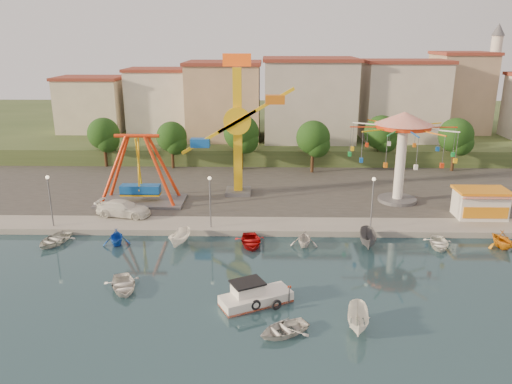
{
  "coord_description": "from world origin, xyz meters",
  "views": [
    {
      "loc": [
        -2.48,
        -33.74,
        18.98
      ],
      "look_at": [
        -3.47,
        14.0,
        4.0
      ],
      "focal_mm": 35.0,
      "sensor_mm": 36.0,
      "label": 1
    }
  ],
  "objects_px": {
    "wave_swinger": "(403,137)",
    "rowboat_a": "(123,285)",
    "van": "(124,208)",
    "kamikaze_tower": "(241,131)",
    "pirate_ship_ride": "(139,171)",
    "cabin_motorboat": "(254,297)",
    "skiff": "(358,320)"
  },
  "relations": [
    {
      "from": "pirate_ship_ride",
      "to": "van",
      "type": "height_order",
      "value": "pirate_ship_ride"
    },
    {
      "from": "wave_swinger",
      "to": "rowboat_a",
      "type": "distance_m",
      "value": 34.37
    },
    {
      "from": "pirate_ship_ride",
      "to": "wave_swinger",
      "type": "relative_size",
      "value": 0.86
    },
    {
      "from": "rowboat_a",
      "to": "van",
      "type": "height_order",
      "value": "van"
    },
    {
      "from": "kamikaze_tower",
      "to": "rowboat_a",
      "type": "relative_size",
      "value": 4.25
    },
    {
      "from": "rowboat_a",
      "to": "van",
      "type": "bearing_deg",
      "value": 83.86
    },
    {
      "from": "pirate_ship_ride",
      "to": "kamikaze_tower",
      "type": "height_order",
      "value": "kamikaze_tower"
    },
    {
      "from": "pirate_ship_ride",
      "to": "cabin_motorboat",
      "type": "relative_size",
      "value": 1.77
    },
    {
      "from": "kamikaze_tower",
      "to": "van",
      "type": "relative_size",
      "value": 2.87
    },
    {
      "from": "van",
      "to": "pirate_ship_ride",
      "type": "bearing_deg",
      "value": 0.07
    },
    {
      "from": "wave_swinger",
      "to": "kamikaze_tower",
      "type": "bearing_deg",
      "value": 172.63
    },
    {
      "from": "pirate_ship_ride",
      "to": "kamikaze_tower",
      "type": "bearing_deg",
      "value": 16.47
    },
    {
      "from": "cabin_motorboat",
      "to": "wave_swinger",
      "type": "bearing_deg",
      "value": 27.37
    },
    {
      "from": "skiff",
      "to": "van",
      "type": "bearing_deg",
      "value": 145.33
    },
    {
      "from": "van",
      "to": "kamikaze_tower",
      "type": "bearing_deg",
      "value": -47.46
    },
    {
      "from": "kamikaze_tower",
      "to": "skiff",
      "type": "relative_size",
      "value": 4.35
    },
    {
      "from": "wave_swinger",
      "to": "skiff",
      "type": "bearing_deg",
      "value": -109.22
    },
    {
      "from": "cabin_motorboat",
      "to": "van",
      "type": "height_order",
      "value": "van"
    },
    {
      "from": "wave_swinger",
      "to": "rowboat_a",
      "type": "bearing_deg",
      "value": -141.97
    },
    {
      "from": "cabin_motorboat",
      "to": "rowboat_a",
      "type": "xyz_separation_m",
      "value": [
        -10.29,
        1.86,
        -0.1
      ]
    },
    {
      "from": "pirate_ship_ride",
      "to": "van",
      "type": "bearing_deg",
      "value": -99.65
    },
    {
      "from": "rowboat_a",
      "to": "skiff",
      "type": "xyz_separation_m",
      "value": [
        17.39,
        -5.13,
        0.33
      ]
    },
    {
      "from": "kamikaze_tower",
      "to": "pirate_ship_ride",
      "type": "bearing_deg",
      "value": -163.53
    },
    {
      "from": "pirate_ship_ride",
      "to": "kamikaze_tower",
      "type": "relative_size",
      "value": 0.61
    },
    {
      "from": "kamikaze_tower",
      "to": "van",
      "type": "distance_m",
      "value": 16.13
    },
    {
      "from": "pirate_ship_ride",
      "to": "van",
      "type": "xyz_separation_m",
      "value": [
        -0.77,
        -4.5,
        -2.96
      ]
    },
    {
      "from": "cabin_motorboat",
      "to": "skiff",
      "type": "bearing_deg",
      "value": -51.86
    },
    {
      "from": "skiff",
      "to": "van",
      "type": "distance_m",
      "value": 29.47
    },
    {
      "from": "wave_swinger",
      "to": "van",
      "type": "relative_size",
      "value": 2.02
    },
    {
      "from": "kamikaze_tower",
      "to": "van",
      "type": "xyz_separation_m",
      "value": [
        -12.25,
        -7.9,
        -6.91
      ]
    },
    {
      "from": "pirate_ship_ride",
      "to": "cabin_motorboat",
      "type": "xyz_separation_m",
      "value": [
        13.57,
        -21.43,
        -3.9
      ]
    },
    {
      "from": "wave_swinger",
      "to": "rowboat_a",
      "type": "relative_size",
      "value": 2.99
    }
  ]
}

